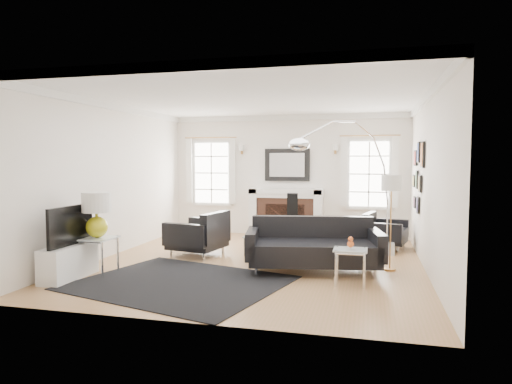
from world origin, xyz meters
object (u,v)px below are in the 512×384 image
(coffee_table, at_px, (276,235))
(gourd_lamp, at_px, (96,212))
(armchair_right, at_px, (383,232))
(sofa, at_px, (313,247))
(arc_floor_lamp, at_px, (346,182))
(fireplace, at_px, (286,213))
(armchair_left, at_px, (201,235))

(coffee_table, relative_size, gourd_lamp, 1.42)
(armchair_right, bearing_deg, sofa, -117.26)
(sofa, bearing_deg, arc_floor_lamp, 66.90)
(sofa, distance_m, arc_floor_lamp, 1.51)
(fireplace, distance_m, armchair_right, 2.34)
(coffee_table, bearing_deg, armchair_right, 37.15)
(fireplace, relative_size, gourd_lamp, 2.43)
(sofa, xyz_separation_m, arc_floor_lamp, (0.44, 1.04, 1.01))
(coffee_table, bearing_deg, fireplace, 96.14)
(fireplace, xyz_separation_m, sofa, (1.01, -3.10, -0.17))
(armchair_left, distance_m, coffee_table, 1.40)
(sofa, bearing_deg, armchair_left, 163.49)
(fireplace, relative_size, armchair_right, 1.69)
(sofa, bearing_deg, coffee_table, 135.04)
(armchair_left, xyz_separation_m, armchair_right, (3.29, 1.55, -0.05))
(armchair_left, xyz_separation_m, arc_floor_lamp, (2.60, 0.40, 1.00))
(fireplace, distance_m, gourd_lamp, 4.70)
(fireplace, bearing_deg, coffee_table, -83.86)
(armchair_left, bearing_deg, sofa, -16.51)
(armchair_left, height_order, arc_floor_lamp, arc_floor_lamp)
(coffee_table, height_order, gourd_lamp, gourd_lamp)
(sofa, relative_size, armchair_right, 2.23)
(sofa, distance_m, armchair_left, 2.25)
(fireplace, bearing_deg, armchair_left, -115.02)
(sofa, height_order, armchair_left, sofa)
(sofa, bearing_deg, gourd_lamp, -162.14)
(fireplace, relative_size, sofa, 0.76)
(armchair_right, height_order, gourd_lamp, gourd_lamp)
(coffee_table, bearing_deg, arc_floor_lamp, 12.96)
(armchair_left, bearing_deg, gourd_lamp, -122.12)
(sofa, distance_m, coffee_table, 1.08)
(fireplace, distance_m, coffee_table, 2.36)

